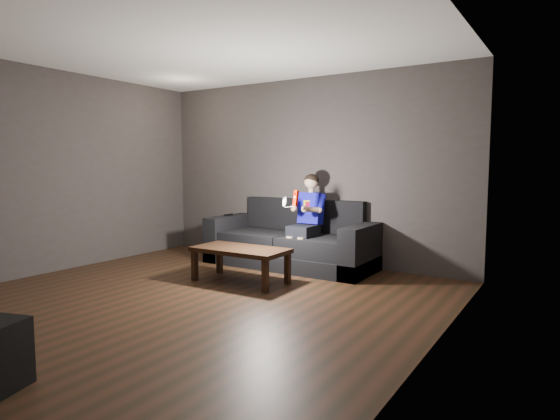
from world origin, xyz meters
The scene contains 11 objects.
floor centered at (0.00, 0.00, 0.00)m, with size 5.00×5.00×0.00m, color black.
back_wall centered at (0.00, 2.50, 1.35)m, with size 5.00×0.04×2.70m, color #393331.
left_wall centered at (-2.50, 0.00, 1.35)m, with size 0.04×5.00×2.70m, color #393331.
right_wall centered at (2.50, 0.00, 1.35)m, with size 0.04×5.00×2.70m, color #393331.
ceiling centered at (0.00, 0.00, 2.70)m, with size 5.00×5.00×0.02m, color white.
sofa centered at (0.00, 2.12, 0.30)m, with size 2.42×1.04×0.93m.
child centered at (0.27, 2.05, 0.78)m, with size 0.49×0.60×1.19m.
wii_remote_red centered at (0.36, 1.59, 1.01)m, with size 0.06×0.08×0.21m.
nunchuk_white centered at (0.19, 1.60, 0.96)m, with size 0.06×0.09×0.14m.
wii_remote_black centered at (-1.09, 2.03, 0.67)m, with size 0.06×0.16×0.03m.
coffee_table centered at (-0.04, 0.94, 0.37)m, with size 1.18×0.61×0.43m.
Camera 1 is at (3.40, -3.56, 1.43)m, focal length 30.00 mm.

